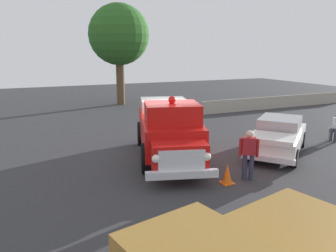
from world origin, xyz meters
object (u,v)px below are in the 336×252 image
Objects in this scene: classic_hot_rod at (278,136)px; spectator_seated at (336,126)px; vintage_fire_truck at (169,128)px; oak_tree_left at (119,35)px; spectator_standing at (249,152)px; traffic_cone at (227,174)px.

classic_hot_rod is 3.53× the size of spectator_seated.
vintage_fire_truck is 14.60m from oak_tree_left.
classic_hot_rod is 16.04m from oak_tree_left.
spectator_seated is 16.68m from oak_tree_left.
spectator_standing reaches higher than traffic_cone.
traffic_cone is (-0.63, 3.16, -0.89)m from vintage_fire_truck.
classic_hot_rod is 2.72× the size of spectator_standing.
spectator_seated is at bearing -163.60° from traffic_cone.
spectator_standing reaches higher than classic_hot_rod.
vintage_fire_truck is at bearing -6.30° from spectator_seated.
spectator_seated is at bearing 112.82° from oak_tree_left.
oak_tree_left reaches higher than traffic_cone.
vintage_fire_truck reaches higher than spectator_standing.
oak_tree_left is (2.26, -15.19, 4.61)m from classic_hot_rod.
spectator_seated is 0.77× the size of spectator_standing.
vintage_fire_truck is at bearing -66.15° from spectator_standing.
spectator_standing is 2.64× the size of traffic_cone.
spectator_standing is 1.02m from traffic_cone.
spectator_standing is (6.86, 2.27, 0.27)m from spectator_seated.
oak_tree_left is 17.80m from traffic_cone.
oak_tree_left is (6.21, -14.76, 4.66)m from spectator_seated.
spectator_standing is at bearing 87.81° from oak_tree_left.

